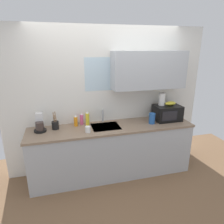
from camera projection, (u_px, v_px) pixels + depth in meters
The scene contains 13 objects.
kitchen_wall_assembly at pixel (116, 94), 3.52m from camera, with size 3.51×0.42×2.50m.
counter_unit at pixel (112, 150), 3.48m from camera, with size 2.74×0.63×0.90m.
sink_faucet at pixel (103, 116), 3.51m from camera, with size 0.03×0.03×0.23m, color #B2B5BA.
microwave at pixel (167, 113), 3.60m from camera, with size 0.46×0.35×0.27m.
banana_bunch at pixel (170, 103), 3.56m from camera, with size 0.20×0.11×0.07m, color gold.
paper_towel_roll at pixel (162, 99), 3.55m from camera, with size 0.11×0.11×0.22m, color white.
coffee_maker at pixel (40, 125), 3.13m from camera, with size 0.19×0.21×0.28m.
dish_soap_bottle_yellow at pixel (87, 119), 3.36m from camera, with size 0.06×0.06×0.25m.
dish_soap_bottle_pink at pixel (82, 119), 3.40m from camera, with size 0.06×0.06×0.21m.
dish_soap_bottle_orange at pixel (76, 121), 3.33m from camera, with size 0.06×0.06×0.20m.
cereal_canister at pixel (152, 118), 3.44m from camera, with size 0.10×0.10×0.19m, color #2659A5.
mug_white at pixel (88, 129), 3.10m from camera, with size 0.08×0.08×0.10m, color white.
utensil_crock at pixel (55, 125), 3.21m from camera, with size 0.11×0.11×0.29m.
Camera 1 is at (-0.80, -3.01, 2.15)m, focal length 32.28 mm.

